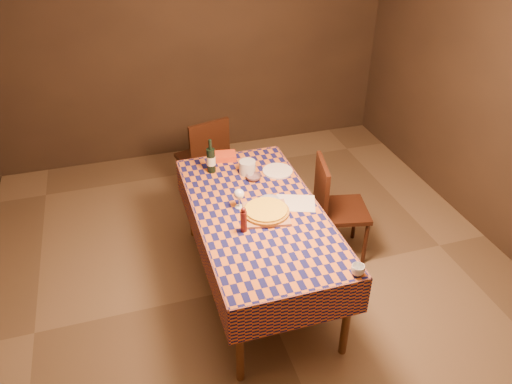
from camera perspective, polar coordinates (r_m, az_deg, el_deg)
The scene contains 16 objects.
room at distance 3.45m, azimuth 0.24°, elevation 5.82°, with size 5.00×5.10×2.70m.
dining_table at distance 3.79m, azimuth 0.22°, elevation -3.00°, with size 0.94×1.84×0.77m.
cutting_board at distance 3.69m, azimuth 1.16°, elevation -2.49°, with size 0.32×0.32×0.02m, color #AE7552.
pizza at distance 3.68m, azimuth 1.16°, elevation -2.15°, with size 0.43×0.43×0.03m.
pepper_mill at distance 3.49m, azimuth -1.42°, elevation -3.24°, with size 0.06×0.06×0.20m.
bowl at distance 4.10m, azimuth -0.28°, elevation 1.67°, with size 0.13×0.13×0.04m, color #604851.
wine_glass at distance 3.72m, azimuth -1.95°, elevation -0.31°, with size 0.08×0.08×0.16m.
wine_bottle at distance 4.18m, azimuth -5.17°, elevation 3.68°, with size 0.08×0.08×0.30m.
deli_tub at distance 4.17m, azimuth -1.00°, elevation 2.84°, with size 0.14×0.14×0.11m, color silver.
takeout_container at distance 4.40m, azimuth -3.68°, elevation 4.09°, with size 0.21×0.15×0.05m, color red.
white_plate at distance 4.22m, azimuth 2.48°, elevation 2.42°, with size 0.25×0.25×0.01m, color white.
tumbler at distance 3.24m, azimuth 11.57°, elevation -8.73°, with size 0.09×0.09×0.07m, color white.
flour_patch at distance 3.83m, azimuth 4.53°, elevation -1.27°, with size 0.30×0.23×0.00m, color silver.
flour_bag at distance 3.83m, azimuth 1.43°, elevation -0.84°, with size 0.16×0.12×0.05m, color #909DB9.
chair_far at distance 4.99m, azimuth -5.85°, elevation 4.18°, with size 0.52×0.52×0.93m.
chair_right at distance 4.30m, azimuth 8.85°, elevation -1.36°, with size 0.51×0.50×0.93m.
Camera 1 is at (-0.91, -2.91, 2.95)m, focal length 35.00 mm.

